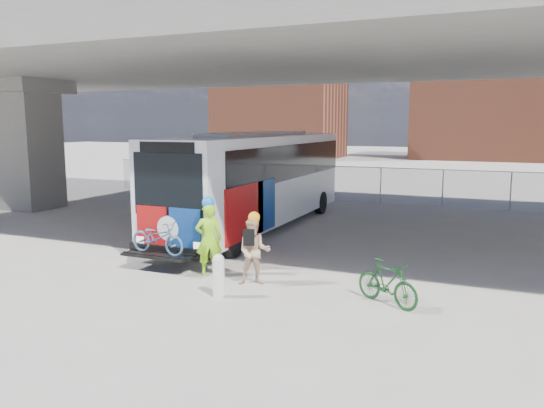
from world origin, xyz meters
The scene contains 9 objects.
ground centered at (0.00, 0.00, 0.00)m, with size 160.00×160.00×0.00m, color #9E9991.
bus centered at (-2.00, 3.73, 2.11)m, with size 2.67×12.95×3.69m.
overpass centered at (0.00, 4.00, 6.54)m, with size 40.00×16.00×7.95m.
chainlink_fence centered at (0.00, 12.00, 1.42)m, with size 30.00×0.06×30.00m.
brick_buildings centered at (1.23, 48.23, 5.42)m, with size 54.00×22.00×12.00m.
bollard centered at (0.59, -4.14, 0.55)m, with size 0.27×0.27×1.03m.
cyclist_hivis centered at (-0.55, -2.59, 1.02)m, with size 0.84×0.78×2.12m.
cyclist_tan centered at (0.92, -2.90, 0.87)m, with size 1.01×0.91×1.85m.
bike_parked centered at (4.27, -3.12, 0.51)m, with size 0.48×1.69×1.02m, color #133B17.
Camera 1 is at (6.38, -14.56, 3.99)m, focal length 35.00 mm.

